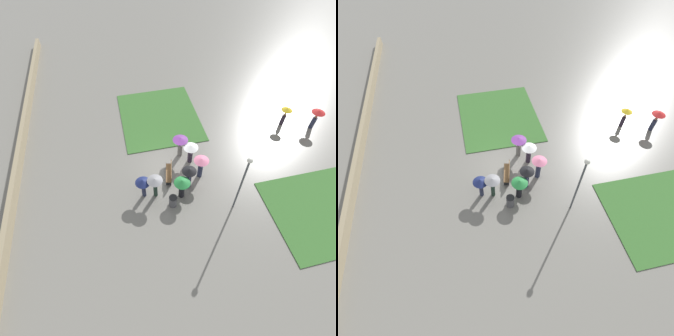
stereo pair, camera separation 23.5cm
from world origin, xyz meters
TOP-DOWN VIEW (x-y plane):
  - ground_plane at (0.00, 0.00)m, footprint 90.00×90.00m
  - lawn_patch_near at (-5.93, 0.66)m, footprint 7.91×6.85m
  - lawn_patch_far at (6.12, 9.76)m, footprint 6.28×7.78m
  - parapet_wall at (0.00, -10.96)m, footprint 45.00×0.35m
  - park_bench at (0.90, 0.01)m, footprint 1.81×0.81m
  - lamp_post at (4.41, 3.63)m, footprint 0.32×0.32m
  - trash_bin at (3.36, -0.35)m, footprint 0.56×0.56m
  - crowd_person_green at (2.74, 0.41)m, footprint 1.12×1.12m
  - crowd_person_grey at (2.28, -1.34)m, footprint 1.06×1.06m
  - crowd_person_black at (2.02, 1.10)m, footprint 1.02×1.02m
  - crowd_person_white at (-0.21, 1.87)m, footprint 1.12×1.12m
  - crowd_person_navy at (2.11, -2.12)m, footprint 1.03×1.03m
  - crowd_person_pink at (1.34, 2.18)m, footprint 1.09×1.09m
  - crowd_person_purple at (-1.03, 1.28)m, footprint 1.17×1.17m
  - lone_walker_far_path at (-1.54, 13.27)m, footprint 1.08×1.08m
  - lone_walker_mid_plaza at (-2.53, 10.98)m, footprint 0.93×0.93m

SIDE VIEW (x-z plane):
  - ground_plane at x=0.00m, z-range 0.00..0.00m
  - lawn_patch_near at x=-5.93m, z-range 0.00..0.06m
  - lawn_patch_far at x=6.12m, z-range 0.00..0.06m
  - parapet_wall at x=0.00m, z-range 0.00..0.86m
  - park_bench at x=0.90m, z-range 0.02..0.92m
  - trash_bin at x=3.36m, z-range 0.00..0.95m
  - lone_walker_mid_plaza at x=-2.53m, z-range 0.33..2.11m
  - crowd_person_green at x=2.74m, z-range 0.39..2.20m
  - crowd_person_white at x=-0.21m, z-range 0.41..2.19m
  - crowd_person_black at x=2.02m, z-range 0.34..2.26m
  - lone_walker_far_path at x=-1.54m, z-range 0.39..2.25m
  - crowd_person_pink at x=1.34m, z-range 0.38..2.30m
  - crowd_person_navy at x=2.11m, z-range 0.49..2.27m
  - crowd_person_purple at x=-1.03m, z-range 0.46..2.37m
  - crowd_person_grey at x=2.28m, z-range 0.48..2.37m
  - lamp_post at x=4.41m, z-range 0.66..5.66m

